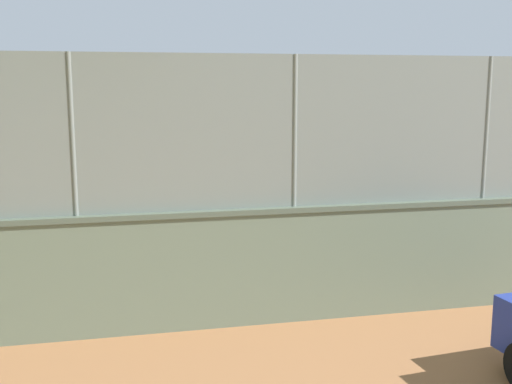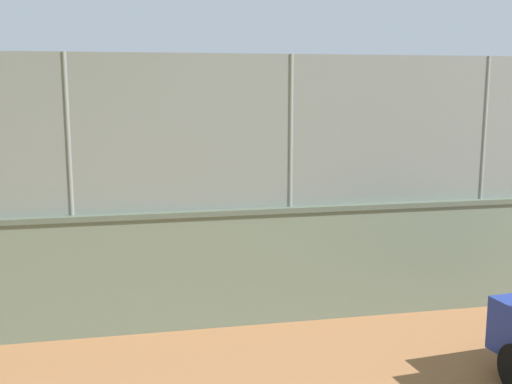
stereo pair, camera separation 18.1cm
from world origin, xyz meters
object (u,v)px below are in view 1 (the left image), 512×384
Objects in this scene: player_foreground_swinging at (317,179)px; player_near_wall_returning at (347,195)px; player_baseline_waiting at (215,179)px; sports_ball at (392,170)px.

player_near_wall_returning reaches higher than player_foreground_swinging.
player_near_wall_returning is at bearing 123.48° from player_baseline_waiting.
player_baseline_waiting is 4.54m from player_near_wall_returning.
player_near_wall_returning is 18.67× the size of sports_ball.
sports_ball is (-4.36, 2.39, 0.43)m from player_baseline_waiting.
player_baseline_waiting is (2.87, -0.61, 0.01)m from player_foreground_swinging.
sports_ball is at bearing 151.31° from player_baseline_waiting.
player_near_wall_returning is (-2.51, 3.79, 0.08)m from player_baseline_waiting.
sports_ball is (-1.85, -1.40, 0.36)m from player_near_wall_returning.
player_foreground_swinging is at bearing -50.03° from sports_ball.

